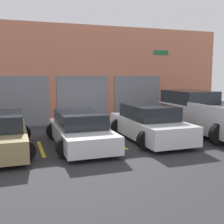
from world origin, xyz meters
name	(u,v)px	position (x,y,z in m)	size (l,w,h in m)	color
ground_plane	(104,134)	(0.00, 0.00, 0.00)	(28.00, 28.00, 0.00)	#2D2D30
shophouse_building	(85,76)	(-0.01, 3.29, 2.50)	(15.78, 0.68, 5.08)	#D17A5B
pickup_truck	(205,114)	(4.17, -1.31, 0.86)	(2.43, 5.32, 1.81)	silver
sedan_white	(149,123)	(1.39, -1.54, 0.64)	(2.24, 4.28, 1.37)	white
sedan_side	(80,130)	(-1.39, -1.54, 0.58)	(2.13, 4.37, 1.22)	white
parking_stripe_left	(41,149)	(-2.78, -1.57, 0.00)	(0.12, 2.20, 0.01)	gold
parking_stripe_centre	(116,142)	(0.00, -1.57, 0.00)	(0.12, 2.20, 0.01)	gold
parking_stripe_right	(180,137)	(2.78, -1.57, 0.00)	(0.12, 2.20, 0.01)	gold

